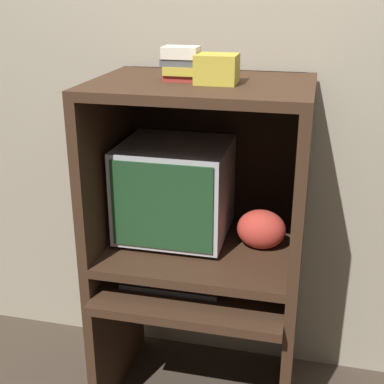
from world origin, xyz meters
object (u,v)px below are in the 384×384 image
at_px(mouse, 235,293).
at_px(keyboard, 172,283).
at_px(snack_bag, 261,229).
at_px(crt_monitor, 175,190).
at_px(storage_box, 217,69).
at_px(book_stack, 182,65).

bearing_deg(mouse, keyboard, 175.66).
relative_size(keyboard, mouse, 5.69).
bearing_deg(keyboard, snack_bag, 27.87).
bearing_deg(crt_monitor, keyboard, -79.78).
relative_size(crt_monitor, storage_box, 2.97).
distance_m(keyboard, book_stack, 0.85).
height_order(keyboard, mouse, mouse).
relative_size(mouse, storage_box, 0.47).
relative_size(crt_monitor, snack_bag, 2.22).
bearing_deg(crt_monitor, book_stack, -53.62).
xyz_separation_m(book_stack, storage_box, (0.13, -0.03, -0.01)).
xyz_separation_m(snack_bag, book_stack, (-0.31, -0.05, 0.64)).
distance_m(crt_monitor, keyboard, 0.38).
relative_size(snack_bag, storage_box, 1.34).
height_order(book_stack, storage_box, book_stack).
distance_m(mouse, storage_box, 0.84).
relative_size(mouse, snack_bag, 0.35).
relative_size(snack_bag, book_stack, 1.35).
relative_size(keyboard, storage_box, 2.68).
height_order(keyboard, book_stack, book_stack).
distance_m(book_stack, storage_box, 0.14).
relative_size(keyboard, snack_bag, 2.00).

